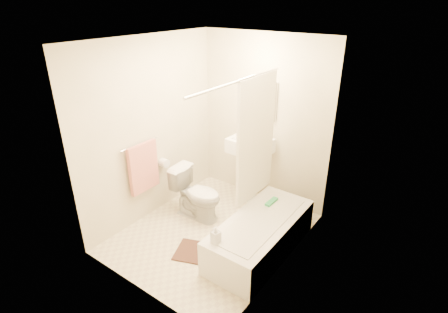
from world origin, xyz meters
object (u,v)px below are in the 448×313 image
Objects in this scene: toilet at (197,194)px; soap_bottle at (216,235)px; bathtub at (260,235)px; bath_mat at (198,252)px; sink at (250,168)px.

toilet reaches higher than soap_bottle.
bathtub reaches higher than bath_mat.
bath_mat is 2.81× the size of soap_bottle.
toilet is 1.33× the size of bath_mat.
bathtub is (1.08, -0.12, -0.14)m from toilet.
sink reaches higher than soap_bottle.
toilet reaches higher than bathtub.
soap_bottle reaches higher than bath_mat.
bath_mat is at bearing -139.46° from bathtub.
toilet is 0.47× the size of bathtub.
sink is at bearing 108.89° from soap_bottle.
sink is at bearing 128.76° from bathtub.
soap_bottle is (0.51, -1.50, -0.02)m from sink.
sink is (0.37, 0.76, 0.20)m from toilet.
toilet reaches higher than bath_mat.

